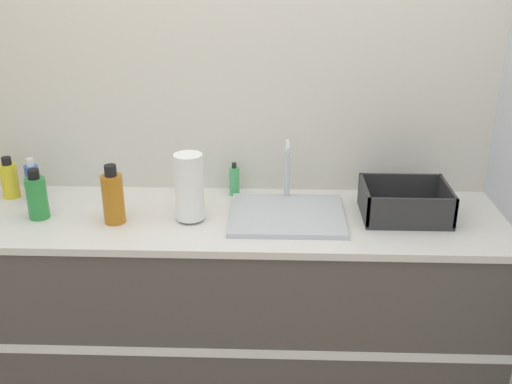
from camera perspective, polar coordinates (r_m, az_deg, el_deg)
The scene contains 10 objects.
wall_back at distance 2.62m, azimuth -1.57°, elevation 9.00°, with size 4.59×0.06×2.60m.
counter_cabinet at distance 2.66m, azimuth -1.80°, elevation -10.95°, with size 2.21×0.61×0.89m.
sink at distance 2.44m, azimuth 2.96°, elevation -1.94°, with size 0.46×0.39×0.28m.
paper_towel_roll at distance 2.37m, azimuth -6.37°, elevation 0.44°, with size 0.11×0.11×0.28m.
dish_rack at distance 2.50m, azimuth 13.97°, elevation -1.24°, with size 0.34×0.27×0.13m.
bottle_amber at distance 2.42m, azimuth -13.46°, elevation -0.50°, with size 0.08×0.08×0.24m.
bottle_blue at distance 2.74m, azimuth -20.48°, elevation 0.92°, with size 0.06×0.06×0.19m.
bottle_yellow at distance 2.81m, azimuth -22.42°, elevation 1.11°, with size 0.07×0.07×0.18m.
bottle_green at distance 2.55m, azimuth -20.14°, elevation -0.42°, with size 0.08×0.08×0.21m.
soap_dispenser at distance 2.63m, azimuth -2.07°, elevation 1.07°, with size 0.04×0.04×0.15m.
Camera 1 is at (0.16, -1.92, 1.92)m, focal length 42.00 mm.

